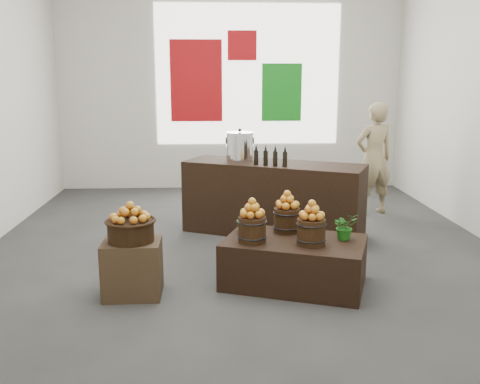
{
  "coord_description": "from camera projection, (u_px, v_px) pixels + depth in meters",
  "views": [
    {
      "loc": [
        -0.34,
        -6.05,
        1.98
      ],
      "look_at": [
        -0.04,
        -0.4,
        0.75
      ],
      "focal_mm": 40.0,
      "sensor_mm": 36.0,
      "label": 1
    }
  ],
  "objects": [
    {
      "name": "wicker_basket",
      "position": [
        131.0,
        231.0,
        4.82
      ],
      "size": [
        0.42,
        0.42,
        0.19
      ],
      "primitive_type": "cylinder",
      "color": "black",
      "rests_on": "crate"
    },
    {
      "name": "apples_in_bucket_front_right",
      "position": [
        312.0,
        210.0,
        4.89
      ],
      "size": [
        0.2,
        0.2,
        0.18
      ],
      "primitive_type": null,
      "color": "maroon",
      "rests_on": "apple_bucket_front_right"
    },
    {
      "name": "back_opening",
      "position": [
        248.0,
        75.0,
        9.33
      ],
      "size": [
        3.2,
        0.02,
        2.4
      ],
      "primitive_type": "cube",
      "color": "white",
      "rests_on": "back_wall"
    },
    {
      "name": "ground",
      "position": [
        242.0,
        247.0,
        6.34
      ],
      "size": [
        7.0,
        7.0,
        0.0
      ],
      "primitive_type": "plane",
      "color": "#373835",
      "rests_on": "ground"
    },
    {
      "name": "herb_garnish_right",
      "position": [
        345.0,
        226.0,
        5.08
      ],
      "size": [
        0.28,
        0.25,
        0.26
      ],
      "primitive_type": "imported",
      "rotation": [
        0.0,
        0.0,
        0.25
      ],
      "color": "#186014",
      "rests_on": "display_table"
    },
    {
      "name": "herb_garnish_left",
      "position": [
        244.0,
        219.0,
        5.33
      ],
      "size": [
        0.18,
        0.16,
        0.27
      ],
      "primitive_type": "imported",
      "rotation": [
        0.0,
        0.0,
        -0.36
      ],
      "color": "#186014",
      "rests_on": "display_table"
    },
    {
      "name": "deco_red_left",
      "position": [
        196.0,
        81.0,
        9.29
      ],
      "size": [
        0.9,
        0.04,
        1.4
      ],
      "primitive_type": "cube",
      "color": "#A60C10",
      "rests_on": "back_wall"
    },
    {
      "name": "apples_in_bucket_front_left",
      "position": [
        252.0,
        208.0,
        4.96
      ],
      "size": [
        0.2,
        0.2,
        0.18
      ],
      "primitive_type": null,
      "color": "maroon",
      "rests_on": "apple_bucket_front_left"
    },
    {
      "name": "crate",
      "position": [
        133.0,
        268.0,
        4.89
      ],
      "size": [
        0.52,
        0.43,
        0.52
      ],
      "primitive_type": "cube",
      "rotation": [
        0.0,
        0.0,
        0.01
      ],
      "color": "#463120",
      "rests_on": "ground"
    },
    {
      "name": "shopper",
      "position": [
        374.0,
        159.0,
        7.72
      ],
      "size": [
        0.67,
        0.52,
        1.63
      ],
      "primitive_type": "imported",
      "rotation": [
        0.0,
        0.0,
        3.38
      ],
      "color": "#928259",
      "rests_on": "ground"
    },
    {
      "name": "stock_pot_left",
      "position": [
        240.0,
        147.0,
        6.82
      ],
      "size": [
        0.35,
        0.35,
        0.35
      ],
      "primitive_type": "cylinder",
      "color": "silver",
      "rests_on": "counter"
    },
    {
      "name": "display_table",
      "position": [
        294.0,
        262.0,
        5.15
      ],
      "size": [
        1.51,
        1.2,
        0.45
      ],
      "primitive_type": "cube",
      "rotation": [
        0.0,
        0.0,
        -0.35
      ],
      "color": "black",
      "rests_on": "ground"
    },
    {
      "name": "deco_red_upper",
      "position": [
        242.0,
        45.0,
        9.21
      ],
      "size": [
        0.5,
        0.04,
        0.5
      ],
      "primitive_type": "cube",
      "color": "#A60C10",
      "rests_on": "back_wall"
    },
    {
      "name": "deco_green_right",
      "position": [
        282.0,
        92.0,
        9.41
      ],
      "size": [
        0.7,
        0.04,
        1.0
      ],
      "primitive_type": "cube",
      "color": "#137F19",
      "rests_on": "back_wall"
    },
    {
      "name": "back_wall",
      "position": [
        231.0,
        75.0,
        9.33
      ],
      "size": [
        6.0,
        0.04,
        4.0
      ],
      "primitive_type": "cube",
      "color": "beige",
      "rests_on": "ground"
    },
    {
      "name": "apple_bucket_front_right",
      "position": [
        311.0,
        232.0,
        4.93
      ],
      "size": [
        0.26,
        0.26,
        0.24
      ],
      "primitive_type": "cylinder",
      "color": "#311D0D",
      "rests_on": "display_table"
    },
    {
      "name": "apple_bucket_front_left",
      "position": [
        252.0,
        229.0,
        5.01
      ],
      "size": [
        0.26,
        0.26,
        0.24
      ],
      "primitive_type": "cylinder",
      "color": "#311D0D",
      "rests_on": "display_table"
    },
    {
      "name": "oil_cruets",
      "position": [
        268.0,
        155.0,
        6.46
      ],
      "size": [
        0.32,
        0.19,
        0.26
      ],
      "primitive_type": null,
      "rotation": [
        0.0,
        0.0,
        -0.44
      ],
      "color": "black",
      "rests_on": "counter"
    },
    {
      "name": "counter",
      "position": [
        273.0,
        199.0,
        6.78
      ],
      "size": [
        2.34,
        1.6,
        0.92
      ],
      "primitive_type": "cube",
      "rotation": [
        0.0,
        0.0,
        -0.44
      ],
      "color": "black",
      "rests_on": "ground"
    },
    {
      "name": "apples_in_basket",
      "position": [
        130.0,
        211.0,
        4.78
      ],
      "size": [
        0.32,
        0.32,
        0.17
      ],
      "primitive_type": null,
      "color": "maroon",
      "rests_on": "wicker_basket"
    },
    {
      "name": "apples_in_bucket_rear",
      "position": [
        287.0,
        200.0,
        5.29
      ],
      "size": [
        0.2,
        0.2,
        0.18
      ],
      "primitive_type": null,
      "color": "maroon",
      "rests_on": "apple_bucket_rear"
    },
    {
      "name": "apple_bucket_rear",
      "position": [
        287.0,
        220.0,
        5.34
      ],
      "size": [
        0.26,
        0.26,
        0.24
      ],
      "primitive_type": "cylinder",
      "color": "#311D0D",
      "rests_on": "display_table"
    }
  ]
}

